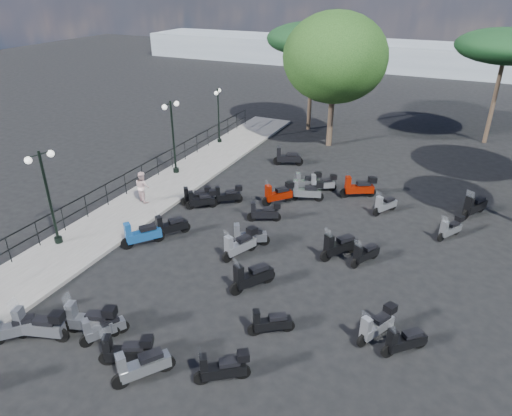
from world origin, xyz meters
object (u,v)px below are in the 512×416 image
at_px(scooter_3, 171,226).
at_px(scooter_31, 202,200).
at_px(scooter_17, 307,191).
at_px(scooter_19, 223,368).
at_px(scooter_25, 404,341).
at_px(scooter_12, 142,366).
at_px(lamp_post_2, 218,112).
at_px(scooter_15, 264,212).
at_px(scooter_6, 103,329).
at_px(lamp_post_1, 173,133).
at_px(scooter_21, 339,246).
at_px(broadleaf_tree, 335,58).
at_px(scooter_11, 323,183).
at_px(scooter_13, 128,351).
at_px(scooter_27, 365,254).
at_px(scooter_5, 287,158).
at_px(pedestrian_far, 143,187).
at_px(scooter_9, 249,236).
at_px(scooter_32, 39,326).
at_px(scooter_4, 197,196).
at_px(scooter_22, 359,187).
at_px(scooter_23, 385,205).
at_px(pine_2, 313,39).
at_px(pine_0, 507,46).
at_px(scooter_29, 474,206).
at_px(scooter_1, 16,328).
at_px(scooter_20, 270,323).
at_px(scooter_26, 377,325).
at_px(scooter_2, 141,235).
at_px(scooter_10, 278,194).
at_px(scooter_8, 240,244).
at_px(lamp_post_0, 48,192).
at_px(scooter_14, 252,277).
at_px(scooter_28, 450,229).
at_px(scooter_30, 228,195).

bearing_deg(scooter_3, scooter_31, -51.70).
height_order(scooter_17, scooter_19, scooter_17).
bearing_deg(scooter_25, scooter_12, 78.29).
relative_size(lamp_post_2, scooter_15, 2.43).
height_order(scooter_6, scooter_31, scooter_6).
distance_m(lamp_post_1, scooter_12, 14.97).
relative_size(scooter_21, broadleaf_tree, 0.19).
height_order(scooter_11, scooter_13, scooter_13).
bearing_deg(scooter_27, scooter_5, -24.31).
relative_size(pedestrian_far, scooter_13, 1.00).
bearing_deg(scooter_9, scooter_21, -108.61).
distance_m(scooter_5, scooter_32, 16.88).
bearing_deg(scooter_19, scooter_4, -0.05).
bearing_deg(scooter_21, scooter_22, -48.71).
distance_m(lamp_post_1, scooter_23, 11.79).
bearing_deg(pine_2, pine_0, 10.34).
bearing_deg(pine_2, scooter_11, -67.09).
height_order(scooter_5, scooter_13, scooter_5).
xyz_separation_m(lamp_post_1, scooter_29, (15.42, 1.64, -1.96)).
height_order(scooter_6, scooter_11, scooter_6).
xyz_separation_m(scooter_1, scooter_20, (6.92, 3.54, -0.06)).
xyz_separation_m(scooter_26, scooter_29, (2.42, 10.05, 0.02)).
xyz_separation_m(scooter_9, scooter_17, (0.75, 5.10, 0.06)).
relative_size(scooter_6, scooter_19, 0.99).
bearing_deg(scooter_2, scooter_6, 153.30).
xyz_separation_m(scooter_2, scooter_3, (0.64, 1.16, -0.04)).
relative_size(scooter_15, scooter_32, 0.82).
xyz_separation_m(lamp_post_2, scooter_3, (4.03, -11.56, -1.71)).
distance_m(scooter_10, scooter_11, 2.77).
bearing_deg(scooter_21, lamp_post_2, -7.29).
bearing_deg(scooter_9, scooter_19, 169.74).
relative_size(pedestrian_far, pine_2, 0.21).
relative_size(scooter_2, scooter_8, 0.92).
height_order(pedestrian_far, scooter_4, pedestrian_far).
distance_m(pedestrian_far, scooter_20, 10.97).
xyz_separation_m(lamp_post_0, lamp_post_2, (-0.24, 14.18, -0.27)).
distance_m(scooter_6, scooter_32, 1.91).
height_order(scooter_9, scooter_14, scooter_14).
bearing_deg(scooter_20, scooter_19, 134.69).
height_order(scooter_3, scooter_14, scooter_14).
height_order(lamp_post_0, scooter_19, lamp_post_0).
bearing_deg(scooter_31, scooter_10, -93.89).
distance_m(scooter_28, pine_2, 17.31).
bearing_deg(scooter_6, scooter_2, -33.22).
xyz_separation_m(pedestrian_far, scooter_12, (6.82, -9.00, -0.43)).
bearing_deg(pine_2, scooter_17, -71.32).
bearing_deg(scooter_31, scooter_2, 136.17).
bearing_deg(scooter_17, scooter_12, 159.90).
relative_size(scooter_20, scooter_29, 0.78).
relative_size(pedestrian_far, scooter_30, 1.19).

